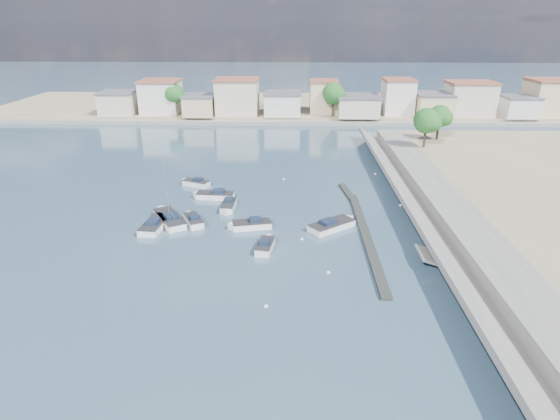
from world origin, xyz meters
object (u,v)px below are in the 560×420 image
motorboat_g (228,206)px  motorboat_h (334,225)px  sailboat (169,218)px  motorboat_b (266,246)px  motorboat_c (213,196)px  motorboat_d (250,225)px  motorboat_a (193,220)px  motorboat_f (195,183)px  motorboat_e (156,224)px

motorboat_g → motorboat_h: same height
sailboat → motorboat_b: bearing=-30.0°
motorboat_b → motorboat_c: 17.22m
motorboat_d → motorboat_c: bearing=120.9°
motorboat_a → motorboat_g: size_ratio=0.94×
motorboat_a → sailboat: bearing=170.8°
motorboat_a → motorboat_b: bearing=-35.7°
motorboat_a → motorboat_h: 17.00m
sailboat → motorboat_a: bearing=-9.2°
motorboat_g → sailboat: (-6.81, -4.13, 0.03)m
motorboat_d → sailboat: (-10.11, 1.77, 0.03)m
motorboat_a → motorboat_f: 13.97m
motorboat_e → motorboat_h: 21.15m
motorboat_c → motorboat_f: bearing=124.7°
motorboat_e → motorboat_g: size_ratio=1.32×
motorboat_b → motorboat_g: size_ratio=0.91×
motorboat_c → motorboat_d: (5.88, -9.85, -0.00)m
motorboat_e → motorboat_f: (1.72, 15.01, -0.00)m
motorboat_f → motorboat_g: size_ratio=0.94×
motorboat_b → motorboat_g: bearing=116.1°
motorboat_c → motorboat_g: (2.59, -3.95, 0.00)m
motorboat_a → motorboat_e: bearing=-163.2°
motorboat_h → motorboat_c: bearing=148.8°
motorboat_e → motorboat_f: same height
motorboat_c → motorboat_d: bearing=-59.1°
motorboat_f → sailboat: size_ratio=0.49×
motorboat_e → sailboat: size_ratio=0.69×
motorboat_d → sailboat: bearing=170.1°
motorboat_a → motorboat_d: size_ratio=0.85×
motorboat_a → motorboat_g: bearing=51.2°
motorboat_c → motorboat_g: bearing=-56.8°
motorboat_f → motorboat_c: bearing=-55.3°
motorboat_f → sailboat: bearing=-92.8°
motorboat_c → motorboat_f: 6.29m
motorboat_f → motorboat_h: same height
motorboat_a → motorboat_h: (16.98, -1.00, -0.00)m
motorboat_f → motorboat_d: bearing=-57.8°
motorboat_b → motorboat_c: same height
motorboat_g → motorboat_h: size_ratio=0.80×
motorboat_b → motorboat_e: bearing=158.2°
motorboat_h → sailboat: sailboat is taller
motorboat_a → motorboat_h: same height
motorboat_f → sailboat: (-0.64, -13.25, 0.03)m
motorboat_c → motorboat_h: (15.84, -9.58, -0.00)m
motorboat_g → motorboat_e: bearing=-143.3°
motorboat_c → motorboat_f: (-3.58, 5.17, -0.00)m
motorboat_a → motorboat_b: same height
motorboat_a → motorboat_c: size_ratio=0.77×
motorboat_f → sailboat: sailboat is taller
motorboat_c → motorboat_g: 4.72m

